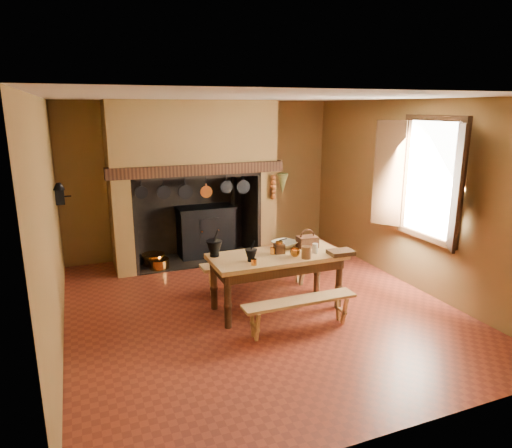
{
  "coord_description": "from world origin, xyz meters",
  "views": [
    {
      "loc": [
        -2.2,
        -5.39,
        2.68
      ],
      "look_at": [
        0.08,
        0.3,
        1.11
      ],
      "focal_mm": 32.0,
      "sensor_mm": 36.0,
      "label": 1
    }
  ],
  "objects": [
    {
      "name": "floor",
      "position": [
        0.0,
        0.0,
        0.0
      ],
      "size": [
        5.5,
        5.5,
        0.0
      ],
      "primitive_type": "plane",
      "color": "maroon",
      "rests_on": "ground"
    },
    {
      "name": "ceiling",
      "position": [
        0.0,
        0.0,
        2.8
      ],
      "size": [
        5.5,
        5.5,
        0.0
      ],
      "primitive_type": "plane",
      "rotation": [
        3.14,
        0.0,
        0.0
      ],
      "color": "silver",
      "rests_on": "back_wall"
    },
    {
      "name": "back_wall",
      "position": [
        0.0,
        2.75,
        1.4
      ],
      "size": [
        5.0,
        0.02,
        2.8
      ],
      "primitive_type": "cube",
      "color": "brown",
      "rests_on": "floor"
    },
    {
      "name": "wall_left",
      "position": [
        -2.5,
        0.0,
        1.4
      ],
      "size": [
        0.02,
        5.5,
        2.8
      ],
      "primitive_type": "cube",
      "color": "brown",
      "rests_on": "floor"
    },
    {
      "name": "wall_right",
      "position": [
        2.5,
        0.0,
        1.4
      ],
      "size": [
        0.02,
        5.5,
        2.8
      ],
      "primitive_type": "cube",
      "color": "brown",
      "rests_on": "floor"
    },
    {
      "name": "wall_front",
      "position": [
        0.0,
        -2.75,
        1.4
      ],
      "size": [
        5.0,
        0.02,
        2.8
      ],
      "primitive_type": "cube",
      "color": "brown",
      "rests_on": "floor"
    },
    {
      "name": "chimney_breast",
      "position": [
        -0.3,
        2.31,
        1.81
      ],
      "size": [
        2.95,
        0.96,
        2.8
      ],
      "color": "brown",
      "rests_on": "floor"
    },
    {
      "name": "iron_range",
      "position": [
        -0.04,
        2.45,
        0.48
      ],
      "size": [
        1.12,
        0.55,
        1.6
      ],
      "color": "black",
      "rests_on": "floor"
    },
    {
      "name": "hearth_pans",
      "position": [
        -1.05,
        2.22,
        0.09
      ],
      "size": [
        0.51,
        0.62,
        0.2
      ],
      "color": "#BA752A",
      "rests_on": "floor"
    },
    {
      "name": "hanging_pans",
      "position": [
        -0.34,
        1.81,
        1.36
      ],
      "size": [
        1.92,
        0.29,
        0.27
      ],
      "color": "black",
      "rests_on": "chimney_breast"
    },
    {
      "name": "onion_string",
      "position": [
        1.0,
        1.79,
        1.33
      ],
      "size": [
        0.12,
        0.1,
        0.46
      ],
      "primitive_type": null,
      "color": "#924B1B",
      "rests_on": "chimney_breast"
    },
    {
      "name": "herb_bunch",
      "position": [
        1.18,
        1.79,
        1.38
      ],
      "size": [
        0.2,
        0.2,
        0.35
      ],
      "primitive_type": "cone",
      "rotation": [
        3.14,
        0.0,
        0.0
      ],
      "color": "#535A2A",
      "rests_on": "chimney_breast"
    },
    {
      "name": "window",
      "position": [
        2.35,
        -0.4,
        1.7
      ],
      "size": [
        0.39,
        1.75,
        1.76
      ],
      "color": "white",
      "rests_on": "wall_right"
    },
    {
      "name": "wall_coffee_mill",
      "position": [
        -2.42,
        1.55,
        1.52
      ],
      "size": [
        0.23,
        0.16,
        0.31
      ],
      "color": "black",
      "rests_on": "wall_left"
    },
    {
      "name": "work_table",
      "position": [
        0.21,
        -0.12,
        0.65
      ],
      "size": [
        1.79,
        0.8,
        0.78
      ],
      "color": "tan",
      "rests_on": "floor"
    },
    {
      "name": "bench_front",
      "position": [
        0.21,
        -0.81,
        0.31
      ],
      "size": [
        1.46,
        0.26,
        0.41
      ],
      "color": "tan",
      "rests_on": "floor"
    },
    {
      "name": "bench_back",
      "position": [
        0.21,
        0.56,
        0.36
      ],
      "size": [
        1.72,
        0.3,
        0.48
      ],
      "color": "tan",
      "rests_on": "floor"
    },
    {
      "name": "mortar_large",
      "position": [
        -0.58,
        0.12,
        0.9
      ],
      "size": [
        0.21,
        0.21,
        0.36
      ],
      "rotation": [
        0.0,
        0.0,
        0.02
      ],
      "color": "black",
      "rests_on": "work_table"
    },
    {
      "name": "mortar_small",
      "position": [
        -0.21,
        -0.25,
        0.87
      ],
      "size": [
        0.16,
        0.16,
        0.27
      ],
      "rotation": [
        0.0,
        0.0,
        -0.12
      ],
      "color": "black",
      "rests_on": "work_table"
    },
    {
      "name": "coffee_grinder",
      "position": [
        0.27,
        -0.08,
        0.85
      ],
      "size": [
        0.18,
        0.15,
        0.2
      ],
      "rotation": [
        0.0,
        0.0,
        -0.12
      ],
      "color": "#321D10",
      "rests_on": "work_table"
    },
    {
      "name": "brass_mug_a",
      "position": [
        -0.23,
        -0.4,
        0.82
      ],
      "size": [
        0.08,
        0.08,
        0.08
      ],
      "primitive_type": "cylinder",
      "rotation": [
        0.0,
        0.0,
        0.14
      ],
      "color": "#BA752A",
      "rests_on": "work_table"
    },
    {
      "name": "brass_mug_b",
      "position": [
        0.17,
        -0.08,
        0.82
      ],
      "size": [
        0.09,
        0.09,
        0.09
      ],
      "primitive_type": "cylinder",
      "rotation": [
        0.0,
        0.0,
        -0.2
      ],
      "color": "#BA752A",
      "rests_on": "work_table"
    },
    {
      "name": "mixing_bowl",
      "position": [
        0.45,
        0.15,
        0.82
      ],
      "size": [
        0.43,
        0.43,
        0.08
      ],
      "primitive_type": "imported",
      "rotation": [
        0.0,
        0.0,
        0.34
      ],
      "color": "#BBB390",
      "rests_on": "work_table"
    },
    {
      "name": "stoneware_crock",
      "position": [
        0.5,
        -0.41,
        0.86
      ],
      "size": [
        0.17,
        0.17,
        0.16
      ],
      "primitive_type": "cylinder",
      "rotation": [
        0.0,
        0.0,
        0.42
      ],
      "color": "brown",
      "rests_on": "work_table"
    },
    {
      "name": "glass_jar",
      "position": [
        0.72,
        -0.25,
        0.84
      ],
      "size": [
        0.09,
        0.09,
        0.13
      ],
      "primitive_type": "cylinder",
      "rotation": [
        0.0,
        0.0,
        0.2
      ],
      "color": "beige",
      "rests_on": "work_table"
    },
    {
      "name": "wicker_basket",
      "position": [
        0.75,
        0.03,
        0.86
      ],
      "size": [
        0.28,
        0.21,
        0.26
      ],
      "rotation": [
        0.0,
        0.0,
        -0.05
      ],
      "color": "#502B18",
      "rests_on": "work_table"
    },
    {
      "name": "wooden_tray",
      "position": [
        1.01,
        -0.44,
        0.8
      ],
      "size": [
        0.34,
        0.25,
        0.06
      ],
      "primitive_type": "cube",
      "rotation": [
        0.0,
        0.0,
        -0.05
      ],
      "color": "#321D10",
      "rests_on": "work_table"
    },
    {
      "name": "brass_cup",
      "position": [
        0.4,
        -0.28,
        0.83
      ],
      "size": [
        0.15,
        0.15,
        0.1
      ],
      "primitive_type": "imported",
      "rotation": [
        0.0,
        0.0,
        0.12
      ],
      "color": "#BA752A",
      "rests_on": "work_table"
    }
  ]
}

